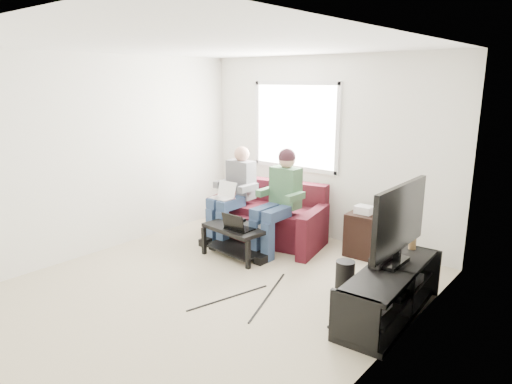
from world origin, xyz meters
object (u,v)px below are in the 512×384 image
sofa (268,218)px  tv (399,220)px  coffee_table (237,234)px  subwoofer (345,282)px  tv_stand (390,295)px  end_table (363,233)px

sofa → tv: 2.56m
coffee_table → tv: bearing=-3.0°
subwoofer → tv_stand: bearing=1.5°
tv_stand → subwoofer: 0.49m
tv → end_table: size_ratio=1.63×
sofa → end_table: sofa is taller
sofa → tv: tv is taller
coffee_table → subwoofer: size_ratio=1.95×
coffee_table → subwoofer: subwoofer is taller
tv_stand → subwoofer: bearing=-178.5°
subwoofer → end_table: bearing=109.3°
end_table → tv: bearing=-51.7°
tv → subwoofer: bearing=-167.0°
tv_stand → tv: (-0.00, 0.10, 0.74)m
coffee_table → end_table: size_ratio=1.30×
subwoofer → coffee_table: bearing=172.4°
tv_stand → end_table: 1.61m
tv_stand → tv: tv is taller
tv_stand → tv: size_ratio=1.40×
sofa → tv_stand: bearing=-23.7°
end_table → coffee_table: bearing=-139.2°
tv_stand → end_table: bearing=126.2°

